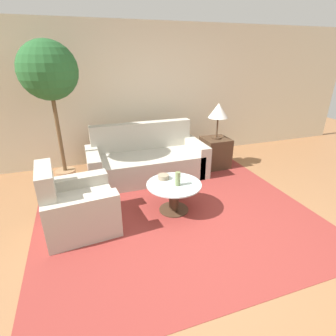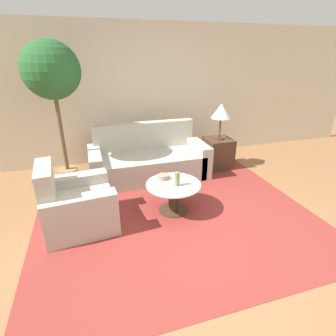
{
  "view_description": "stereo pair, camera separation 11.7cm",
  "coord_description": "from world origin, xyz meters",
  "px_view_note": "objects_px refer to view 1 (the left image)",
  "views": [
    {
      "loc": [
        -1.25,
        -2.22,
        2.04
      ],
      "look_at": [
        -0.13,
        1.0,
        0.55
      ],
      "focal_mm": 28.0,
      "sensor_mm": 36.0,
      "label": 1
    },
    {
      "loc": [
        -1.13,
        -2.25,
        2.04
      ],
      "look_at": [
        -0.13,
        1.0,
        0.55
      ],
      "focal_mm": 28.0,
      "sensor_mm": 36.0,
      "label": 2
    }
  ],
  "objects_px": {
    "sofa_main": "(146,160)",
    "coffee_table": "(174,193)",
    "armchair": "(75,208)",
    "vase": "(178,179)",
    "table_lamp": "(218,111)",
    "bowl": "(163,177)",
    "potted_plant": "(49,77)"
  },
  "relations": [
    {
      "from": "sofa_main",
      "to": "vase",
      "type": "xyz_separation_m",
      "value": [
        0.09,
        -1.33,
        0.23
      ]
    },
    {
      "from": "potted_plant",
      "to": "coffee_table",
      "type": "bearing_deg",
      "value": -42.16
    },
    {
      "from": "potted_plant",
      "to": "vase",
      "type": "height_order",
      "value": "potted_plant"
    },
    {
      "from": "sofa_main",
      "to": "vase",
      "type": "height_order",
      "value": "sofa_main"
    },
    {
      "from": "potted_plant",
      "to": "bowl",
      "type": "xyz_separation_m",
      "value": [
        1.34,
        -1.11,
        -1.28
      ]
    },
    {
      "from": "table_lamp",
      "to": "vase",
      "type": "relative_size",
      "value": 3.41
    },
    {
      "from": "coffee_table",
      "to": "table_lamp",
      "type": "distance_m",
      "value": 1.97
    },
    {
      "from": "table_lamp",
      "to": "armchair",
      "type": "bearing_deg",
      "value": -155.13
    },
    {
      "from": "vase",
      "to": "table_lamp",
      "type": "bearing_deg",
      "value": 45.26
    },
    {
      "from": "vase",
      "to": "coffee_table",
      "type": "bearing_deg",
      "value": 116.9
    },
    {
      "from": "sofa_main",
      "to": "armchair",
      "type": "relative_size",
      "value": 2.23
    },
    {
      "from": "armchair",
      "to": "vase",
      "type": "bearing_deg",
      "value": -98.92
    },
    {
      "from": "sofa_main",
      "to": "vase",
      "type": "distance_m",
      "value": 1.35
    },
    {
      "from": "vase",
      "to": "bowl",
      "type": "height_order",
      "value": "vase"
    },
    {
      "from": "table_lamp",
      "to": "potted_plant",
      "type": "bearing_deg",
      "value": 178.63
    },
    {
      "from": "armchair",
      "to": "table_lamp",
      "type": "distance_m",
      "value": 2.98
    },
    {
      "from": "coffee_table",
      "to": "potted_plant",
      "type": "height_order",
      "value": "potted_plant"
    },
    {
      "from": "table_lamp",
      "to": "sofa_main",
      "type": "bearing_deg",
      "value": 178.19
    },
    {
      "from": "potted_plant",
      "to": "bowl",
      "type": "distance_m",
      "value": 2.16
    },
    {
      "from": "sofa_main",
      "to": "table_lamp",
      "type": "relative_size",
      "value": 3.09
    },
    {
      "from": "sofa_main",
      "to": "table_lamp",
      "type": "height_order",
      "value": "table_lamp"
    },
    {
      "from": "sofa_main",
      "to": "armchair",
      "type": "distance_m",
      "value": 1.76
    },
    {
      "from": "armchair",
      "to": "coffee_table",
      "type": "bearing_deg",
      "value": -96.34
    },
    {
      "from": "coffee_table",
      "to": "vase",
      "type": "xyz_separation_m",
      "value": [
        0.03,
        -0.06,
        0.24
      ]
    },
    {
      "from": "coffee_table",
      "to": "vase",
      "type": "bearing_deg",
      "value": -63.1
    },
    {
      "from": "potted_plant",
      "to": "bowl",
      "type": "height_order",
      "value": "potted_plant"
    },
    {
      "from": "armchair",
      "to": "table_lamp",
      "type": "bearing_deg",
      "value": -70.6
    },
    {
      "from": "sofa_main",
      "to": "armchair",
      "type": "bearing_deg",
      "value": -134.74
    },
    {
      "from": "sofa_main",
      "to": "coffee_table",
      "type": "relative_size",
      "value": 2.7
    },
    {
      "from": "armchair",
      "to": "coffee_table",
      "type": "relative_size",
      "value": 1.21
    },
    {
      "from": "vase",
      "to": "bowl",
      "type": "bearing_deg",
      "value": 116.06
    },
    {
      "from": "sofa_main",
      "to": "armchair",
      "type": "height_order",
      "value": "sofa_main"
    }
  ]
}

